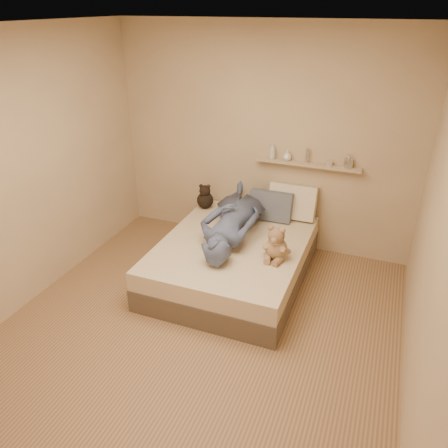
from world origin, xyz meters
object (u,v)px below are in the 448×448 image
at_px(game_console, 216,251).
at_px(pillow_grey, 271,206).
at_px(person, 234,217).
at_px(wall_shelf, 307,164).
at_px(teddy_bear, 276,245).
at_px(bed, 233,260).
at_px(pillow_cream, 293,201).
at_px(dark_plush, 205,198).

bearing_deg(game_console, pillow_grey, 80.61).
xyz_separation_m(pillow_grey, person, (-0.28, -0.49, 0.02)).
bearing_deg(wall_shelf, pillow_grey, -147.36).
xyz_separation_m(teddy_bear, wall_shelf, (0.04, 1.07, 0.50)).
bearing_deg(teddy_bear, person, 147.62).
bearing_deg(person, pillow_grey, -124.78).
distance_m(bed, game_console, 0.64).
distance_m(bed, pillow_cream, 1.03).
bearing_deg(dark_plush, bed, -47.44).
bearing_deg(teddy_bear, pillow_cream, 94.28).
bearing_deg(dark_plush, teddy_bear, -36.88).
bearing_deg(person, teddy_bear, 142.73).
distance_m(dark_plush, wall_shelf, 1.31).
xyz_separation_m(bed, pillow_grey, (0.21, 0.69, 0.40)).
bearing_deg(pillow_grey, pillow_cream, 32.16).
xyz_separation_m(pillow_cream, person, (-0.50, -0.63, -0.01)).
height_order(bed, wall_shelf, wall_shelf).
bearing_deg(pillow_grey, dark_plush, -179.83).
height_order(teddy_bear, pillow_grey, teddy_bear).
distance_m(bed, pillow_grey, 0.82).
distance_m(dark_plush, pillow_grey, 0.84).
bearing_deg(bed, game_console, -88.81).
distance_m(bed, dark_plush, 1.00).
distance_m(person, wall_shelf, 1.05).
bearing_deg(teddy_bear, bed, 161.90).
bearing_deg(teddy_bear, wall_shelf, 87.61).
height_order(game_console, pillow_grey, pillow_grey).
bearing_deg(pillow_grey, teddy_bear, -70.84).
bearing_deg(pillow_cream, teddy_bear, -85.72).
distance_m(pillow_cream, pillow_grey, 0.26).
bearing_deg(game_console, teddy_bear, 34.47).
distance_m(teddy_bear, wall_shelf, 1.18).
xyz_separation_m(pillow_cream, wall_shelf, (0.12, 0.08, 0.45)).
height_order(dark_plush, person, person).
bearing_deg(dark_plush, person, -41.03).
distance_m(bed, teddy_bear, 0.65).
distance_m(pillow_grey, wall_shelf, 0.63).
bearing_deg(bed, teddy_bear, -18.10).
distance_m(teddy_bear, pillow_grey, 0.91).
distance_m(game_console, dark_plush, 1.35).
bearing_deg(bed, pillow_grey, 73.22).
xyz_separation_m(game_console, pillow_cream, (0.42, 1.33, 0.03)).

